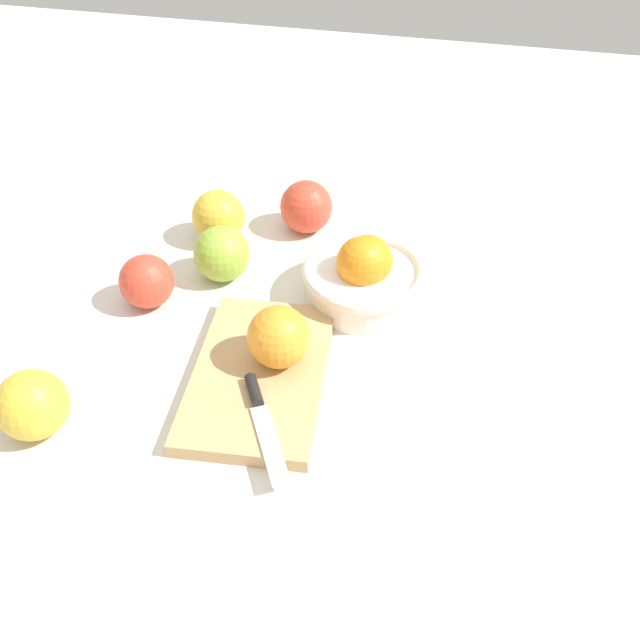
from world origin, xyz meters
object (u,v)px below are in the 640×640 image
apple_mid_left (306,207)px  apple_front_left_2 (222,254)px  cutting_board (259,375)px  apple_front_right (32,405)px  apple_front_left (218,216)px  bowl (365,275)px  knife (260,412)px  apple_front_center (147,281)px  orange_on_board (279,337)px

apple_mid_left → apple_front_left_2: apple_mid_left is taller
cutting_board → apple_front_right: 0.26m
apple_front_left → bowl: bearing=69.4°
knife → cutting_board: bearing=-161.1°
cutting_board → apple_mid_left: apple_mid_left is taller
apple_front_center → apple_front_right: bearing=-6.6°
cutting_board → apple_front_left: 0.32m
bowl → apple_front_left_2: (-0.00, -0.21, 0.00)m
apple_front_left → apple_front_center: 0.18m
orange_on_board → apple_front_left: bearing=-146.4°
orange_on_board → knife: bearing=2.0°
cutting_board → orange_on_board: 0.06m
apple_front_left → apple_front_right: size_ratio=1.01×
knife → apple_mid_left: 0.41m
cutting_board → orange_on_board: orange_on_board is taller
knife → apple_front_left: (-0.35, -0.18, 0.02)m
apple_front_left → apple_mid_left: 0.14m
apple_front_center → apple_front_left_2: 0.11m
bowl → knife: size_ratio=1.23×
apple_front_left → apple_front_center: (0.17, -0.04, -0.00)m
knife → apple_mid_left: bearing=-173.0°
orange_on_board → apple_mid_left: size_ratio=0.92×
apple_front_right → apple_front_left_2: (-0.32, 0.11, 0.00)m
apple_front_left → apple_front_center: apple_front_left is taller
knife → apple_front_right: bearing=-75.8°
apple_mid_left → apple_front_left: bearing=-65.3°
knife → apple_front_left: apple_front_left is taller
cutting_board → knife: 0.07m
apple_front_left → apple_front_right: apple_front_left is taller
apple_front_left → apple_mid_left: (-0.06, 0.13, 0.00)m
apple_front_left → apple_front_right: bearing=-9.6°
cutting_board → apple_mid_left: size_ratio=3.10×
apple_front_right → apple_mid_left: 0.51m
apple_mid_left → apple_front_left_2: bearing=-30.3°
apple_front_left → apple_front_right: (0.41, -0.07, -0.00)m
knife → bowl: bearing=164.4°
orange_on_board → apple_front_right: size_ratio=0.95×
orange_on_board → apple_front_right: orange_on_board is taller
knife → apple_front_right: size_ratio=1.76×
apple_front_center → knife: bearing=50.7°
knife → apple_front_right: (0.06, -0.25, 0.02)m
cutting_board → knife: bearing=18.9°
apple_front_center → bowl: bearing=105.4°
bowl → cutting_board: (0.19, -0.10, -0.03)m
apple_front_left_2 → knife: bearing=27.9°
apple_front_center → apple_front_left_2: apple_front_left_2 is taller
bowl → apple_front_left_2: size_ratio=2.14×
cutting_board → apple_front_left: apple_front_left is taller
bowl → apple_mid_left: bowl is taller
knife → apple_front_center: (-0.18, -0.22, 0.01)m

